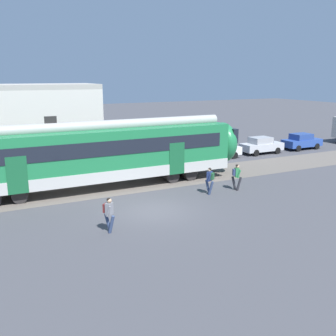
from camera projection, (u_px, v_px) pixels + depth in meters
name	position (u px, v px, depth m)	size (l,w,h in m)	color
ground_plane	(153.00, 211.00, 20.99)	(160.00, 160.00, 0.00)	#424247
pedestrian_grey	(109.00, 212.00, 17.94)	(0.50, 0.69, 1.67)	navy
pedestrian_navy	(210.00, 179.00, 23.73)	(0.50, 0.71, 1.67)	navy
pedestrian_green	(236.00, 175.00, 24.63)	(0.58, 0.64, 1.67)	#28282D
parked_car_white	(218.00, 149.00, 34.23)	(4.06, 1.88, 1.54)	silver
parked_car_silver	(261.00, 145.00, 36.29)	(4.01, 1.78, 1.54)	#B7BABF
parked_car_blue	(302.00, 141.00, 38.49)	(4.02, 1.79, 1.54)	#284799
background_building	(2.00, 126.00, 30.78)	(14.98, 5.00, 9.20)	beige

